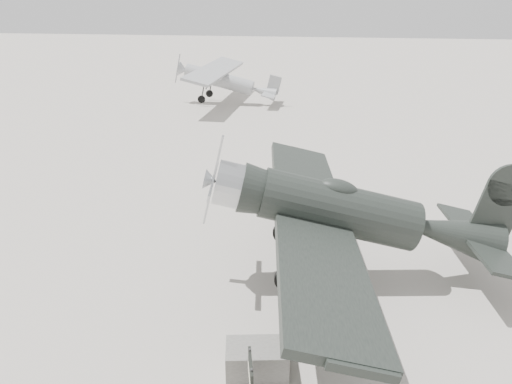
# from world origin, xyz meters

# --- Properties ---
(ground) EXTENTS (160.00, 160.00, 0.00)m
(ground) POSITION_xyz_m (0.00, 0.00, 0.00)
(ground) COLOR #AEA59A
(ground) RESTS_ON ground
(lowwing_monoplane) EXTENTS (9.04, 12.65, 4.06)m
(lowwing_monoplane) POSITION_xyz_m (3.30, -1.76, 2.15)
(lowwing_monoplane) COLOR black
(lowwing_monoplane) RESTS_ON ground
(highwing_monoplane) EXTENTS (7.94, 11.17, 3.18)m
(highwing_monoplane) POSITION_xyz_m (-5.33, 22.18, 1.99)
(highwing_monoplane) COLOR gray
(highwing_monoplane) RESTS_ON ground
(equipment_block) EXTENTS (1.54, 1.10, 0.70)m
(equipment_block) POSITION_xyz_m (1.09, -6.15, 0.35)
(equipment_block) COLOR #5E5B57
(equipment_block) RESTS_ON ground
(sign_board) EXTENTS (0.24, 0.87, 1.27)m
(sign_board) POSITION_xyz_m (1.11, -7.20, 0.76)
(sign_board) COLOR #333333
(sign_board) RESTS_ON ground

